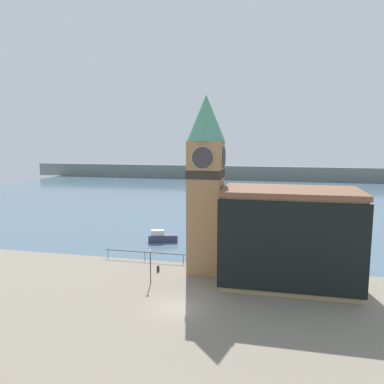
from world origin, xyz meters
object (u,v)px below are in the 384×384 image
(mooring_bollard_near, at_px, (158,268))
(lamp_post, at_px, (150,259))
(pier_building, at_px, (289,237))
(boat_near, at_px, (162,237))
(clock_tower, at_px, (206,180))

(mooring_bollard_near, relative_size, lamp_post, 0.19)
(pier_building, distance_m, mooring_bollard_near, 14.91)
(boat_near, xyz_separation_m, lamp_post, (3.59, -15.58, 1.89))
(clock_tower, relative_size, pier_building, 1.43)
(boat_near, distance_m, mooring_bollard_near, 12.44)
(boat_near, height_order, lamp_post, lamp_post)
(mooring_bollard_near, bearing_deg, clock_tower, 12.56)
(pier_building, distance_m, lamp_post, 14.35)
(clock_tower, xyz_separation_m, pier_building, (8.96, -1.75, -5.39))
(clock_tower, distance_m, boat_near, 16.81)
(clock_tower, height_order, lamp_post, clock_tower)
(clock_tower, height_order, pier_building, clock_tower)
(pier_building, relative_size, mooring_bollard_near, 19.65)
(lamp_post, bearing_deg, boat_near, 102.99)
(mooring_bollard_near, xyz_separation_m, lamp_post, (0.35, -3.58, 2.19))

